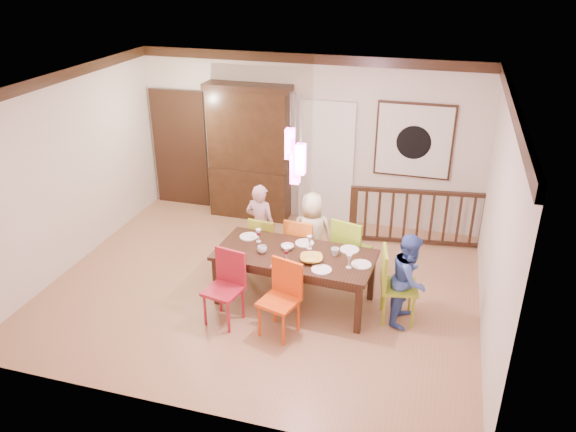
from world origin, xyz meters
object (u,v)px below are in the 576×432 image
(balustrade, at_px, (418,217))
(person_far_left, at_px, (261,225))
(chair_end_right, at_px, (400,281))
(china_hutch, at_px, (249,152))
(person_end_right, at_px, (409,279))
(person_far_mid, at_px, (312,234))
(chair_far_left, at_px, (266,239))
(dining_table, at_px, (295,259))

(balustrade, bearing_deg, person_far_left, -157.36)
(chair_end_right, height_order, china_hutch, china_hutch)
(balustrade, relative_size, person_end_right, 1.80)
(china_hutch, relative_size, balustrade, 1.07)
(balustrade, distance_m, person_end_right, 2.19)
(person_far_mid, height_order, person_end_right, person_far_mid)
(chair_far_left, height_order, chair_end_right, chair_end_right)
(china_hutch, bearing_deg, chair_far_left, -63.81)
(chair_far_left, relative_size, china_hutch, 0.37)
(chair_end_right, height_order, person_far_left, person_far_left)
(balustrade, distance_m, person_far_mid, 1.99)
(dining_table, bearing_deg, person_end_right, 2.85)
(chair_far_left, distance_m, person_far_mid, 0.69)
(chair_end_right, distance_m, person_end_right, 0.13)
(dining_table, distance_m, person_far_left, 1.16)
(chair_far_left, bearing_deg, china_hutch, -57.92)
(chair_end_right, height_order, balustrade, chair_end_right)
(person_far_mid, relative_size, person_end_right, 1.03)
(balustrade, bearing_deg, china_hutch, 165.92)
(person_far_mid, bearing_deg, china_hutch, -63.41)
(chair_far_left, relative_size, balustrade, 0.40)
(balustrade, xyz_separation_m, person_far_mid, (-1.45, -1.35, 0.14))
(chair_end_right, bearing_deg, dining_table, 78.75)
(person_far_mid, xyz_separation_m, person_end_right, (1.48, -0.83, -0.02))
(china_hutch, distance_m, person_far_left, 1.90)
(dining_table, height_order, china_hutch, china_hutch)
(chair_end_right, xyz_separation_m, person_end_right, (0.12, 0.00, 0.04))
(chair_end_right, xyz_separation_m, person_far_left, (-2.17, 0.88, 0.08))
(chair_end_right, distance_m, china_hutch, 3.92)
(person_far_mid, bearing_deg, chair_end_right, 132.68)
(china_hutch, bearing_deg, person_far_left, -65.57)
(chair_end_right, height_order, person_end_right, person_end_right)
(person_far_mid, bearing_deg, person_end_right, 134.83)
(chair_far_left, height_order, balustrade, balustrade)
(person_end_right, bearing_deg, chair_far_left, 80.31)
(china_hutch, xyz_separation_m, person_far_left, (0.75, -1.66, -0.54))
(chair_far_left, bearing_deg, chair_end_right, 166.10)
(chair_far_left, bearing_deg, balustrade, -139.66)
(chair_end_right, relative_size, balustrade, 0.45)
(person_far_left, bearing_deg, chair_far_left, 142.40)
(dining_table, bearing_deg, balustrade, 59.05)
(china_hutch, distance_m, person_far_mid, 2.37)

